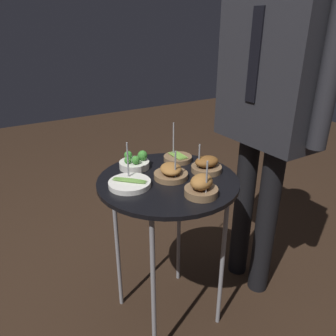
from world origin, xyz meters
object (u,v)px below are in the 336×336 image
Objects in this scene: bowl_broccoli_front_left at (135,163)px; bowl_roast_center at (201,187)px; waiter_figure at (270,91)px; serving_cart at (168,193)px; bowl_asparagus_front_right at (130,183)px; bowl_roast_far_rim at (206,165)px; bowl_roast_back_left at (171,173)px; bowl_asparagus_near_rim at (178,158)px.

bowl_roast_center is at bearing 15.27° from bowl_broccoli_front_left.
serving_cart is at bearing -92.97° from waiter_figure.
bowl_broccoli_front_left is 0.08× the size of waiter_figure.
serving_cart is at bearing -170.37° from bowl_roast_center.
bowl_roast_center is at bearing 43.05° from bowl_asparagus_front_right.
bowl_roast_center is at bearing -42.82° from bowl_roast_far_rim.
bowl_roast_back_left is at bearing 81.85° from bowl_asparagus_front_right.
bowl_roast_center is at bearing -71.92° from waiter_figure.
bowl_asparagus_near_rim is at bearing -114.61° from waiter_figure.
bowl_roast_far_rim is (0.02, 0.18, 0.10)m from serving_cart.
bowl_roast_far_rim is (0.20, 0.25, 0.00)m from bowl_broccoli_front_left.
bowl_broccoli_front_left is at bearing 147.08° from bowl_asparagus_front_right.
bowl_roast_center reaches higher than bowl_roast_far_rim.
bowl_roast_center reaches higher than bowl_roast_back_left.
serving_cart is 5.27× the size of bowl_roast_back_left.
bowl_asparagus_front_right is at bearing -136.95° from bowl_roast_center.
serving_cart is 5.64× the size of bowl_roast_far_rim.
serving_cart is at bearing -97.13° from bowl_roast_back_left.
bowl_roast_center is 0.09× the size of waiter_figure.
bowl_roast_center reaches higher than bowl_broccoli_front_left.
bowl_roast_back_left is 0.81× the size of bowl_asparagus_near_rim.
serving_cart is 0.22m from bowl_asparagus_near_rim.
bowl_asparagus_front_right is 0.10× the size of waiter_figure.
bowl_broccoli_front_left is at bearing -159.05° from serving_cart.
bowl_broccoli_front_left is (-0.37, -0.10, -0.01)m from bowl_roast_center.
bowl_roast_far_rim is (-0.17, 0.15, -0.01)m from bowl_roast_center.
bowl_roast_back_left is 0.19m from bowl_roast_center.
bowl_asparagus_near_rim is 0.10× the size of waiter_figure.
bowl_roast_center is 0.29m from bowl_asparagus_front_right.
bowl_broccoli_front_left reaches higher than serving_cart.
waiter_figure is (0.03, 0.53, 0.39)m from serving_cart.
bowl_roast_far_rim is at bearing -90.60° from waiter_figure.
bowl_roast_far_rim is 0.08× the size of waiter_figure.
bowl_broccoli_front_left is at bearing -97.99° from bowl_asparagus_near_rim.
bowl_roast_back_left is 1.07× the size of bowl_roast_far_rim.
bowl_asparagus_front_right is (-0.02, -0.17, 0.08)m from serving_cart.
bowl_roast_center is (0.19, 0.03, 0.10)m from serving_cart.
serving_cart is 4.46× the size of bowl_asparagus_front_right.
waiter_figure is at bearing 108.08° from bowl_roast_center.
bowl_broccoli_front_left is at bearing -155.39° from bowl_roast_back_left.
bowl_roast_far_rim is 0.79× the size of bowl_asparagus_front_right.
bowl_roast_back_left is at bearing -174.52° from bowl_roast_center.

